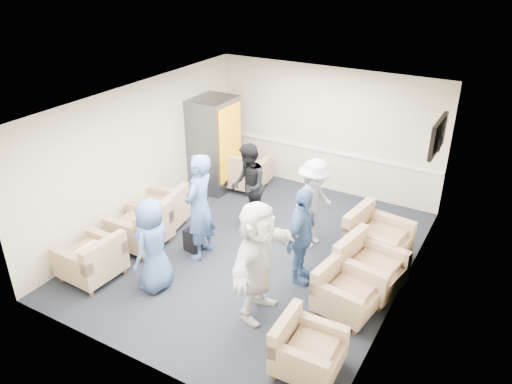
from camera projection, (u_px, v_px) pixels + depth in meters
The scene contains 25 objects.
floor at pixel (256, 252), 8.83m from camera, with size 6.00×6.00×0.00m, color black.
ceiling at pixel (256, 104), 7.63m from camera, with size 6.00×6.00×0.00m, color silver.
back_wall at pixel (326, 130), 10.56m from camera, with size 5.00×0.02×2.70m, color beige.
front_wall at pixel (130, 277), 5.90m from camera, with size 5.00×0.02×2.70m, color beige.
left_wall at pixel (141, 155), 9.34m from camera, with size 0.02×6.00×2.70m, color beige.
right_wall at pixel (408, 220), 7.12m from camera, with size 0.02×6.00×2.70m, color beige.
chair_rail at pixel (325, 150), 10.75m from camera, with size 4.98×0.04×0.06m, color white.
tv at pixel (438, 136), 8.23m from camera, with size 0.10×1.00×0.58m.
armchair_left_near at pixel (93, 261), 7.99m from camera, with size 0.90×0.90×0.68m.
armchair_left_mid at pixel (142, 229), 8.84m from camera, with size 0.90×0.90×0.71m.
armchair_left_far at pixel (163, 211), 9.44m from camera, with size 1.00×1.00×0.70m.
armchair_right_near at pixel (304, 350), 6.26m from camera, with size 0.81×0.81×0.63m.
armchair_right_midnear at pixel (344, 293), 7.28m from camera, with size 0.91×0.91×0.64m.
armchair_right_midfar at pixel (367, 269), 7.75m from camera, with size 1.04×1.04×0.72m.
armchair_right_far at pixel (374, 239), 8.50m from camera, with size 1.06×1.06×0.75m.
armchair_corner at pixel (244, 173), 10.98m from camera, with size 0.97×0.97×0.73m.
vending_machine at pixel (214, 144), 10.74m from camera, with size 0.82×0.96×2.04m.
backpack at pixel (193, 238), 8.76m from camera, with size 0.32×0.24×0.50m.
pillow at pixel (92, 251), 7.92m from camera, with size 0.43×0.33×0.13m, color white.
person_front_left at pixel (153, 245), 7.61m from camera, with size 0.76×0.49×1.55m, color #3D5C94.
person_mid_left at pixel (200, 207), 8.33m from camera, with size 0.69×0.45×1.89m, color #3D5C94.
person_back_left at pixel (248, 186), 9.34m from camera, with size 0.80×0.62×1.64m, color black.
person_back_right at pixel (314, 203), 8.72m from camera, with size 1.06×0.61×1.64m, color silver.
person_mid_right at pixel (302, 236), 7.75m from camera, with size 0.95×0.40×1.62m, color #3D5C94.
person_front_right at pixel (258, 261), 6.99m from camera, with size 1.69×0.54×1.82m, color silver.
Camera 1 is at (3.69, -6.45, 4.89)m, focal length 35.00 mm.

